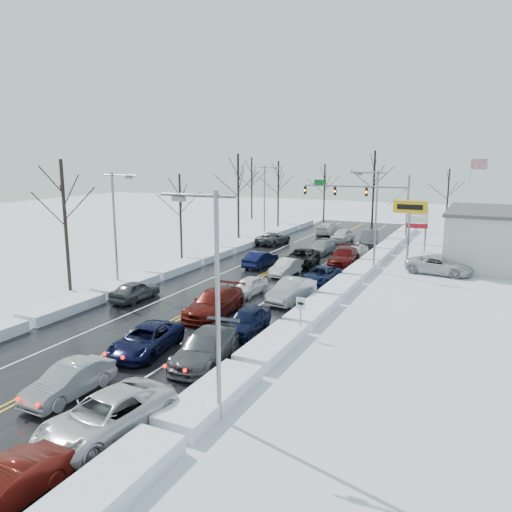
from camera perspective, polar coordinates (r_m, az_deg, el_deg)
The scene contains 45 objects.
ground at distance 39.32m, azimuth -2.14°, elevation -3.70°, with size 160.00×160.00×0.00m, color silver.
road_surface at distance 41.05m, azimuth -0.85°, elevation -3.04°, with size 14.00×84.00×0.01m, color black.
snow_bank_left at distance 44.82m, azimuth -9.62°, elevation -1.97°, with size 1.94×72.00×0.68m, color white.
snow_bank_right at distance 38.43m, azimuth 9.41°, elevation -4.21°, with size 1.94×72.00×0.68m, color white.
traffic_signal_mast at distance 63.45m, azimuth 12.45°, elevation 6.82°, with size 13.28×0.39×8.00m.
tires_plus_sign at distance 50.46m, azimuth 17.18°, elevation 4.92°, with size 3.20×0.34×6.00m.
used_vehicles_sign at distance 56.56m, azimuth 17.97°, elevation 3.81°, with size 2.20×0.22×4.65m.
speed_limit_sign at distance 28.65m, azimuth 5.12°, elevation -6.13°, with size 0.55×0.09×2.35m.
flagpole at distance 63.89m, azimuth 23.24°, elevation 6.60°, with size 1.87×1.20×10.00m.
streetlight_se at distance 18.85m, azimuth -4.97°, elevation -3.79°, with size 3.20×0.25×9.00m.
streetlight_ne at distance 44.93m, azimuth 13.31°, elevation 4.79°, with size 3.20×0.25×9.00m.
streetlight_sw at distance 39.64m, azimuth -15.66°, elevation 3.83°, with size 3.20×0.25×9.00m.
streetlight_nw at distance 63.39m, azimuth 1.14°, elevation 6.93°, with size 3.20×0.25×9.00m.
tree_left_b at distance 40.23m, azimuth -21.13°, elevation 6.00°, with size 4.00×4.00×10.00m.
tree_left_c at distance 50.41m, azimuth -8.67°, elevation 6.37°, with size 3.40×3.40×8.50m.
tree_left_d at distance 62.72m, azimuth -2.05°, elevation 8.73°, with size 4.20×4.20×10.50m.
tree_left_e at distance 73.46m, azimuth 2.57°, elevation 8.56°, with size 3.80×3.80×9.50m.
tree_far_a at distance 81.87m, azimuth -0.50°, elevation 9.11°, with size 4.00×4.00×10.00m.
tree_far_b at distance 78.41m, azimuth 7.84°, elevation 8.39°, with size 3.60×3.60×9.00m.
tree_far_c at distance 74.38m, azimuth 13.36°, elevation 9.12°, with size 4.40×4.40×11.00m.
tree_far_d at distance 74.53m, azimuth 21.13°, elevation 7.32°, with size 3.40×3.40×8.50m.
queued_car_1 at distance 23.86m, azimuth -20.44°, elevation -14.76°, with size 1.50×4.31×1.42m, color gray.
queued_car_2 at distance 27.59m, azimuth -12.38°, elevation -10.66°, with size 2.34×5.07×1.41m, color black.
queued_car_3 at distance 32.93m, azimuth -4.78°, elevation -6.76°, with size 2.35×5.78×1.68m, color #530F0B.
queued_car_4 at distance 37.57m, azimuth -0.84°, elevation -4.42°, with size 1.57×3.90×1.33m, color white.
queued_car_5 at distance 43.59m, azimuth 3.48°, elevation -2.21°, with size 1.49×4.28×1.41m, color #B9B9BB.
queued_car_6 at distance 47.37m, azimuth 5.17°, elevation -1.14°, with size 2.63×5.70×1.58m, color black.
queued_car_7 at distance 53.52m, azimuth 7.44°, elevation 0.26°, with size 1.94×4.78×1.39m, color gray.
queued_car_8 at distance 61.35m, azimuth 9.83°, elevation 1.61°, with size 1.87×4.64×1.58m, color silver.
queued_car_9 at distance 18.14m, azimuth -26.44°, elevation -24.25°, with size 1.41×4.04×1.33m, color #480E09.
queued_car_10 at distance 20.54m, azimuth -16.65°, elevation -18.99°, with size 2.58×5.59×1.55m, color silver.
queued_car_11 at distance 25.88m, azimuth -5.79°, elevation -11.96°, with size 2.20×5.41×1.57m, color #464A4C.
queued_car_12 at distance 29.78m, azimuth -1.02°, elevation -8.70°, with size 1.73×4.31×1.47m, color black.
queued_car_13 at distance 35.89m, azimuth 4.05°, elevation -5.20°, with size 1.71×4.91×1.62m, color gray.
queued_car_14 at distance 41.17m, azimuth 7.40°, elevation -3.10°, with size 2.20×4.78×1.33m, color black.
queued_car_15 at distance 48.34m, azimuth 10.00°, elevation -1.01°, with size 2.30×5.65×1.64m, color #440909.
queued_car_16 at distance 52.17m, azimuth 11.36°, elevation -0.15°, with size 1.62×4.04×1.38m, color silver.
queued_car_17 at distance 59.59m, azimuth 12.80°, elevation 1.21°, with size 1.82×5.23×1.72m, color #3F4244.
oncoming_car_0 at distance 46.76m, azimuth 0.52°, elevation -1.26°, with size 1.57×4.51×1.49m, color #0B0F33.
oncoming_car_1 at distance 58.77m, azimuth 1.99°, elevation 1.35°, with size 2.38×5.16×1.43m, color #3E4043.
oncoming_car_2 at distance 66.83m, azimuth 8.26°, elevation 2.46°, with size 2.24×5.51×1.60m, color silver.
oncoming_car_3 at distance 37.16m, azimuth -13.62°, elevation -4.92°, with size 1.70×4.22×1.44m, color #45474A.
parked_car_0 at distance 46.85m, azimuth 20.13°, elevation -1.94°, with size 2.62×5.68×1.58m, color silver.
parked_car_1 at distance 51.92m, azimuth 24.08°, elevation -0.99°, with size 1.97×4.84×1.40m, color #404245.
parked_car_2 at distance 56.60m, azimuth 22.20°, elevation 0.12°, with size 1.95×4.85×1.65m, color black.
Camera 1 is at (17.49, -33.70, 10.23)m, focal length 35.00 mm.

